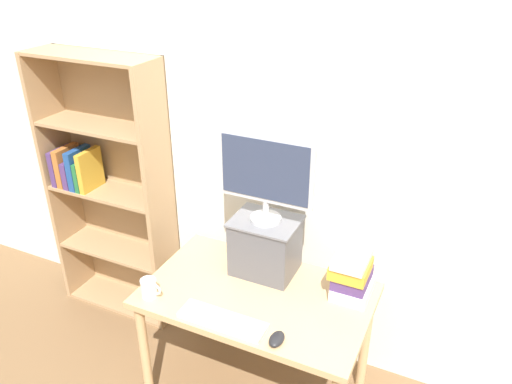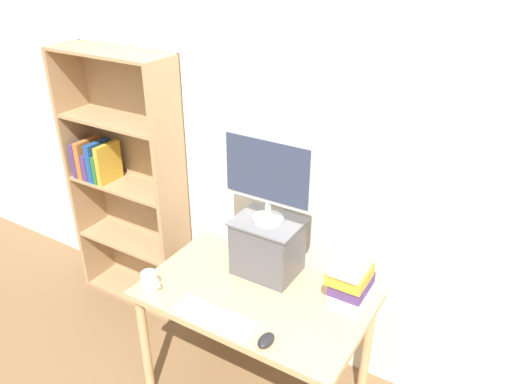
% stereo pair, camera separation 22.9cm
% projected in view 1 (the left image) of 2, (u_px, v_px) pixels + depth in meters
% --- Properties ---
extents(back_wall, '(7.00, 0.08, 2.60)m').
position_uv_depth(back_wall, '(297.00, 150.00, 2.67)').
color(back_wall, silver).
rests_on(back_wall, ground_plane).
extents(desk, '(1.14, 0.69, 0.72)m').
position_uv_depth(desk, '(257.00, 306.00, 2.56)').
color(desk, tan).
rests_on(desk, ground_plane).
extents(bookshelf_unit, '(0.82, 0.28, 1.74)m').
position_uv_depth(bookshelf_unit, '(108.00, 187.00, 3.19)').
color(bookshelf_unit, tan).
rests_on(bookshelf_unit, ground_plane).
extents(riser_box, '(0.34, 0.27, 0.31)m').
position_uv_depth(riser_box, '(265.00, 245.00, 2.62)').
color(riser_box, '#515156').
rests_on(riser_box, desk).
extents(computer_monitor, '(0.50, 0.16, 0.46)m').
position_uv_depth(computer_monitor, '(266.00, 173.00, 2.42)').
color(computer_monitor, '#B7B7BA').
rests_on(computer_monitor, riser_box).
extents(keyboard, '(0.42, 0.12, 0.02)m').
position_uv_depth(keyboard, '(222.00, 320.00, 2.32)').
color(keyboard, silver).
rests_on(keyboard, desk).
extents(computer_mouse, '(0.06, 0.10, 0.04)m').
position_uv_depth(computer_mouse, '(277.00, 339.00, 2.21)').
color(computer_mouse, black).
rests_on(computer_mouse, desk).
extents(book_stack, '(0.20, 0.25, 0.23)m').
position_uv_depth(book_stack, '(352.00, 275.00, 2.47)').
color(book_stack, silver).
rests_on(book_stack, desk).
extents(coffee_mug, '(0.11, 0.08, 0.10)m').
position_uv_depth(coffee_mug, '(149.00, 288.00, 2.47)').
color(coffee_mug, white).
rests_on(coffee_mug, desk).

